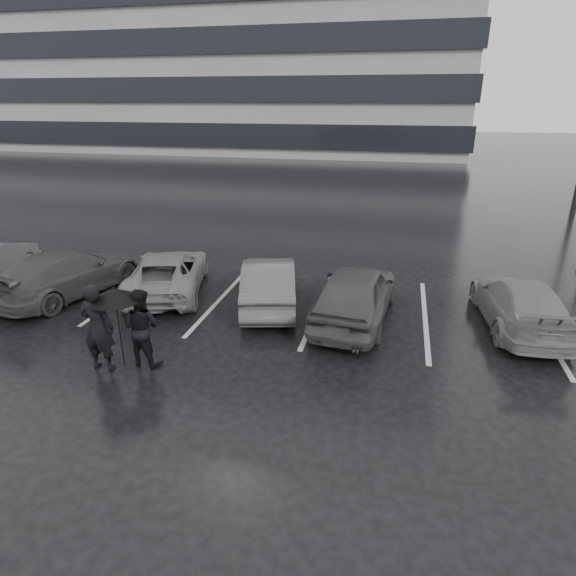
{
  "coord_description": "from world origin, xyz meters",
  "views": [
    {
      "loc": [
        2.48,
        -9.29,
        5.28
      ],
      "look_at": [
        0.1,
        1.0,
        1.1
      ],
      "focal_mm": 30.0,
      "sensor_mm": 36.0,
      "label": 1
    }
  ],
  "objects_px": {
    "pedestrian_left": "(98,328)",
    "pedestrian_right": "(141,327)",
    "car_west_a": "(269,282)",
    "car_east": "(520,304)",
    "car_west_c": "(68,273)",
    "car_west_b": "(168,272)",
    "car_main": "(355,293)"
  },
  "relations": [
    {
      "from": "car_west_c",
      "to": "pedestrian_right",
      "type": "relative_size",
      "value": 2.67
    },
    {
      "from": "car_main",
      "to": "car_east",
      "type": "height_order",
      "value": "car_main"
    },
    {
      "from": "pedestrian_right",
      "to": "car_west_a",
      "type": "bearing_deg",
      "value": -108.32
    },
    {
      "from": "pedestrian_left",
      "to": "car_west_c",
      "type": "bearing_deg",
      "value": -47.56
    },
    {
      "from": "car_main",
      "to": "car_west_a",
      "type": "relative_size",
      "value": 1.09
    },
    {
      "from": "car_west_b",
      "to": "car_east",
      "type": "bearing_deg",
      "value": 162.77
    },
    {
      "from": "pedestrian_left",
      "to": "car_east",
      "type": "bearing_deg",
      "value": -156.06
    },
    {
      "from": "car_west_c",
      "to": "car_west_a",
      "type": "bearing_deg",
      "value": -161.41
    },
    {
      "from": "car_west_a",
      "to": "car_west_c",
      "type": "bearing_deg",
      "value": -8.48
    },
    {
      "from": "car_east",
      "to": "pedestrian_left",
      "type": "xyz_separation_m",
      "value": [
        -8.85,
        -4.12,
        0.35
      ]
    },
    {
      "from": "car_east",
      "to": "pedestrian_left",
      "type": "distance_m",
      "value": 9.76
    },
    {
      "from": "car_west_c",
      "to": "pedestrian_right",
      "type": "distance_m",
      "value": 5.05
    },
    {
      "from": "car_west_a",
      "to": "car_east",
      "type": "bearing_deg",
      "value": 166.58
    },
    {
      "from": "car_west_a",
      "to": "pedestrian_right",
      "type": "relative_size",
      "value": 2.31
    },
    {
      "from": "car_west_c",
      "to": "car_east",
      "type": "height_order",
      "value": "car_west_c"
    },
    {
      "from": "car_west_a",
      "to": "car_east",
      "type": "height_order",
      "value": "car_west_a"
    },
    {
      "from": "car_west_b",
      "to": "pedestrian_left",
      "type": "relative_size",
      "value": 2.25
    },
    {
      "from": "car_west_a",
      "to": "car_east",
      "type": "xyz_separation_m",
      "value": [
        6.35,
        0.09,
        -0.04
      ]
    },
    {
      "from": "car_west_c",
      "to": "car_east",
      "type": "xyz_separation_m",
      "value": [
        12.12,
        0.66,
        -0.05
      ]
    },
    {
      "from": "car_west_b",
      "to": "car_west_a",
      "type": "bearing_deg",
      "value": 159.05
    },
    {
      "from": "car_west_a",
      "to": "pedestrian_right",
      "type": "height_order",
      "value": "pedestrian_right"
    },
    {
      "from": "car_west_b",
      "to": "car_west_c",
      "type": "distance_m",
      "value": 2.81
    },
    {
      "from": "car_west_c",
      "to": "car_west_b",
      "type": "bearing_deg",
      "value": -149.82
    },
    {
      "from": "car_main",
      "to": "pedestrian_right",
      "type": "relative_size",
      "value": 2.51
    },
    {
      "from": "pedestrian_left",
      "to": "pedestrian_right",
      "type": "relative_size",
      "value": 1.12
    },
    {
      "from": "car_west_c",
      "to": "pedestrian_left",
      "type": "relative_size",
      "value": 2.38
    },
    {
      "from": "car_west_a",
      "to": "pedestrian_right",
      "type": "bearing_deg",
      "value": 50.0
    },
    {
      "from": "car_main",
      "to": "car_east",
      "type": "xyz_separation_m",
      "value": [
        3.97,
        0.52,
        -0.12
      ]
    },
    {
      "from": "car_west_b",
      "to": "pedestrian_right",
      "type": "distance_m",
      "value": 4.12
    },
    {
      "from": "car_west_b",
      "to": "pedestrian_left",
      "type": "bearing_deg",
      "value": 81.71
    },
    {
      "from": "car_east",
      "to": "pedestrian_left",
      "type": "bearing_deg",
      "value": 20.39
    },
    {
      "from": "car_main",
      "to": "car_west_b",
      "type": "xyz_separation_m",
      "value": [
        -5.47,
        0.7,
        -0.13
      ]
    }
  ]
}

